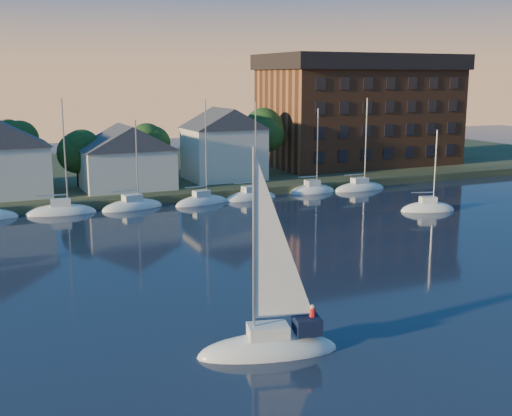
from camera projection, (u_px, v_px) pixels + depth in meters
ground at (499, 368)px, 33.54m from camera, size 260.00×260.00×0.00m
shoreline_land at (139, 174)px, 100.40m from camera, size 160.00×50.00×2.00m
wooden_dock at (185, 199)px, 79.90m from camera, size 120.00×3.00×1.00m
clubhouse_centre at (126, 156)px, 80.89m from camera, size 11.55×8.40×8.08m
clubhouse_east at (224, 143)px, 88.18m from camera, size 10.50×8.40×9.80m
condo_block at (360, 109)px, 103.27m from camera, size 31.00×17.00×17.40m
tree_line at (173, 134)px, 89.07m from camera, size 93.40×5.40×8.90m
moored_fleet at (127, 208)px, 73.96m from camera, size 71.50×2.40×12.05m
hero_sailboat at (270, 344)px, 35.30m from camera, size 8.26×4.32×12.56m
drifting_sailboat_right at (428, 210)px, 72.75m from camera, size 6.64×3.95×10.28m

